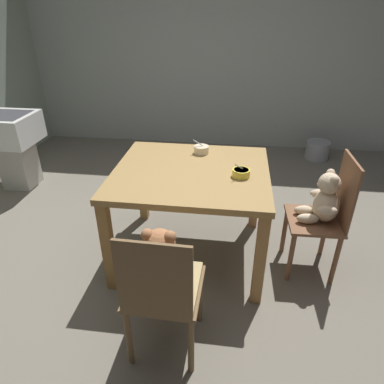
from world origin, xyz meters
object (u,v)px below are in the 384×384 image
porridge_bowl_yellow_near_right (241,173)px  sink_basin (13,141)px  porridge_bowl_cream_far_center (201,149)px  metal_pail (317,150)px  teddy_chair_near_front (162,276)px  teddy_chair_near_right (324,206)px  dining_table (191,183)px

porridge_bowl_yellow_near_right → sink_basin: 2.62m
porridge_bowl_cream_far_center → metal_pail: (1.35, 1.82, -0.67)m
teddy_chair_near_front → teddy_chair_near_right: teddy_chair_near_right is taller
metal_pail → teddy_chair_near_front: bearing=-115.0°
teddy_chair_near_right → sink_basin: 3.17m
porridge_bowl_cream_far_center → dining_table: bearing=-96.9°
porridge_bowl_cream_far_center → sink_basin: 2.19m
teddy_chair_near_right → sink_basin: size_ratio=1.14×
dining_table → porridge_bowl_yellow_near_right: porridge_bowl_yellow_near_right is taller
porridge_bowl_yellow_near_right → teddy_chair_near_right: bearing=0.7°
teddy_chair_near_front → sink_basin: teddy_chair_near_front is taller
dining_table → porridge_bowl_cream_far_center: size_ratio=8.88×
teddy_chair_near_right → sink_basin: (-3.01, 0.99, -0.02)m
teddy_chair_near_front → teddy_chair_near_right: bearing=-48.1°
porridge_bowl_yellow_near_right → metal_pail: 2.53m
dining_table → teddy_chair_near_right: (0.96, -0.05, -0.10)m
dining_table → teddy_chair_near_right: bearing=-3.1°
teddy_chair_near_front → metal_pail: teddy_chair_near_front is taller
teddy_chair_near_front → sink_basin: 2.74m
teddy_chair_near_right → porridge_bowl_cream_far_center: size_ratio=7.26×
sink_basin → porridge_bowl_yellow_near_right: bearing=-22.6°
teddy_chair_near_right → teddy_chair_near_front: bearing=39.2°
dining_table → metal_pail: size_ratio=3.76×
dining_table → metal_pail: dining_table is taller
porridge_bowl_yellow_near_right → metal_pail: (1.03, 2.21, -0.66)m
teddy_chair_near_right → porridge_bowl_cream_far_center: teddy_chair_near_right is taller
teddy_chair_near_front → metal_pail: 3.40m
teddy_chair_near_front → porridge_bowl_cream_far_center: (0.07, 1.23, 0.23)m
teddy_chair_near_right → porridge_bowl_yellow_near_right: bearing=-0.8°
dining_table → teddy_chair_near_front: (-0.03, -0.91, -0.09)m
teddy_chair_near_front → porridge_bowl_yellow_near_right: teddy_chair_near_front is taller
dining_table → porridge_bowl_cream_far_center: 0.36m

